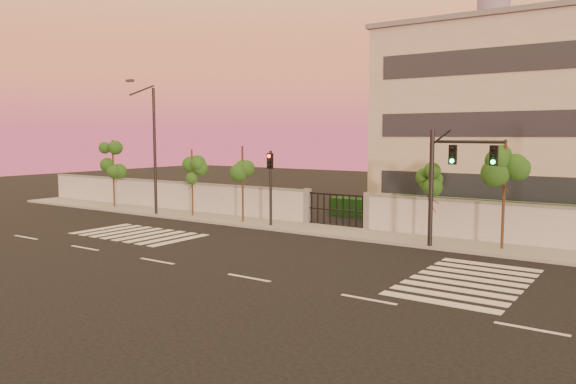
% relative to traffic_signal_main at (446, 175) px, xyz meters
% --- Properties ---
extents(ground, '(120.00, 120.00, 0.00)m').
position_rel_traffic_signal_main_xyz_m(ground, '(-4.40, -9.15, -3.56)').
color(ground, black).
rests_on(ground, ground).
extents(sidewalk, '(60.00, 3.00, 0.15)m').
position_rel_traffic_signal_main_xyz_m(sidewalk, '(-4.40, 1.35, -3.48)').
color(sidewalk, gray).
rests_on(sidewalk, ground).
extents(perimeter_wall, '(60.00, 0.36, 2.20)m').
position_rel_traffic_signal_main_xyz_m(perimeter_wall, '(-4.29, 2.85, -2.49)').
color(perimeter_wall, '#ABADB2').
rests_on(perimeter_wall, ground).
extents(hedge_row, '(41.00, 4.25, 1.80)m').
position_rel_traffic_signal_main_xyz_m(hedge_row, '(-3.23, 5.59, -2.74)').
color(hedge_row, black).
rests_on(hedge_row, ground).
extents(distant_skyscraper, '(16.00, 16.00, 118.00)m').
position_rel_traffic_signal_main_xyz_m(distant_skyscraper, '(-69.40, 270.85, 58.43)').
color(distant_skyscraper, slate).
rests_on(distant_skyscraper, ground).
extents(road_markings, '(57.00, 7.62, 0.02)m').
position_rel_traffic_signal_main_xyz_m(road_markings, '(-5.98, -5.39, -3.55)').
color(road_markings, silver).
rests_on(road_markings, ground).
extents(street_tree_a, '(1.43, 1.13, 5.04)m').
position_rel_traffic_signal_main_xyz_m(street_tree_a, '(-25.02, 1.07, 0.15)').
color(street_tree_a, '#382314').
rests_on(street_tree_a, ground).
extents(street_tree_b, '(1.37, 1.09, 4.48)m').
position_rel_traffic_signal_main_xyz_m(street_tree_b, '(-17.24, 1.18, -0.26)').
color(street_tree_b, '#382314').
rests_on(street_tree_b, ground).
extents(street_tree_c, '(1.55, 1.23, 4.74)m').
position_rel_traffic_signal_main_xyz_m(street_tree_c, '(-12.72, 0.84, -0.07)').
color(street_tree_c, '#382314').
rests_on(street_tree_c, ground).
extents(street_tree_d, '(1.30, 1.04, 3.94)m').
position_rel_traffic_signal_main_xyz_m(street_tree_d, '(-1.14, 1.44, -0.66)').
color(street_tree_d, '#382314').
rests_on(street_tree_d, ground).
extents(street_tree_e, '(1.64, 1.31, 5.19)m').
position_rel_traffic_signal_main_xyz_m(street_tree_e, '(2.31, 1.30, 0.26)').
color(street_tree_e, '#382314').
rests_on(street_tree_e, ground).
extents(traffic_signal_main, '(3.52, 1.06, 5.63)m').
position_rel_traffic_signal_main_xyz_m(traffic_signal_main, '(0.00, 0.00, 0.00)').
color(traffic_signal_main, black).
rests_on(traffic_signal_main, ground).
extents(traffic_signal_secondary, '(0.35, 0.34, 4.51)m').
position_rel_traffic_signal_main_xyz_m(traffic_signal_secondary, '(-10.58, 0.70, -0.70)').
color(traffic_signal_secondary, black).
rests_on(traffic_signal_secondary, ground).
extents(streetlight_west, '(0.53, 2.13, 8.87)m').
position_rel_traffic_signal_main_xyz_m(streetlight_west, '(-19.73, 0.07, 1.23)').
color(streetlight_west, black).
rests_on(streetlight_west, ground).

